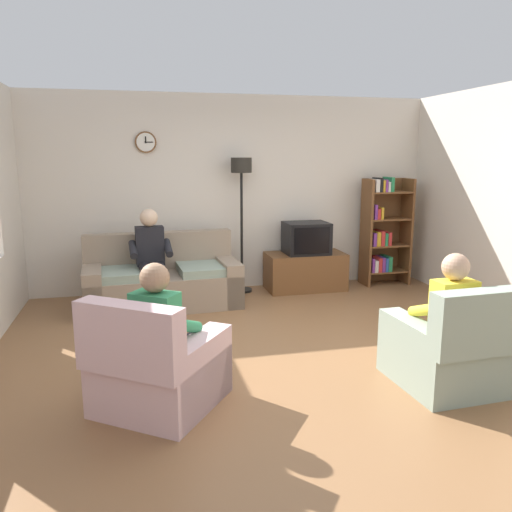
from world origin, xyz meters
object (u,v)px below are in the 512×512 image
at_px(armchair_near_window, 158,371).
at_px(armchair_near_bookshelf, 449,352).
at_px(bookshelf, 383,231).
at_px(person_in_right_armchair, 445,312).
at_px(tv, 306,238).
at_px(tv_stand, 305,271).
at_px(person_on_couch, 151,254).
at_px(couch, 162,282).
at_px(person_in_left_armchair, 163,327).
at_px(floor_lamp, 241,188).

relative_size(armchair_near_window, armchair_near_bookshelf, 1.28).
relative_size(bookshelf, person_in_right_armchair, 1.41).
xyz_separation_m(tv, person_in_right_armchair, (0.16, -3.10, -0.14)).
height_order(tv_stand, person_on_couch, person_on_couch).
bearing_deg(person_in_right_armchair, couch, 128.10).
bearing_deg(couch, person_in_left_armchair, -92.73).
relative_size(armchair_near_bookshelf, person_in_left_armchair, 0.82).
bearing_deg(tv, person_in_left_armchair, -126.09).
distance_m(tv, person_in_left_armchair, 3.64).
bearing_deg(tv_stand, person_on_couch, -167.93).
distance_m(couch, person_on_couch, 0.42).
height_order(armchair_near_bookshelf, person_on_couch, person_on_couch).
xyz_separation_m(tv_stand, person_on_couch, (-2.15, -0.46, 0.44)).
bearing_deg(person_on_couch, tv_stand, 12.07).
bearing_deg(armchair_near_window, armchair_near_bookshelf, -4.38).
bearing_deg(armchair_near_window, person_in_left_armchair, 54.13).
bearing_deg(person_in_right_armchair, armchair_near_bookshelf, -87.06).
xyz_separation_m(armchair_near_window, armchair_near_bookshelf, (2.36, -0.18, 0.00)).
height_order(couch, floor_lamp, floor_lamp).
relative_size(floor_lamp, person_on_couch, 1.49).
relative_size(floor_lamp, person_in_left_armchair, 1.65).
bearing_deg(person_in_right_armchair, tv_stand, 92.94).
bearing_deg(tv_stand, person_in_right_armchair, -87.06).
xyz_separation_m(tv_stand, tv, (-0.00, -0.02, 0.48)).
distance_m(armchair_near_bookshelf, person_in_right_armchair, 0.33).
height_order(floor_lamp, armchair_near_window, floor_lamp).
xyz_separation_m(tv_stand, armchair_near_bookshelf, (0.16, -3.22, 0.03)).
height_order(tv_stand, armchair_near_window, armchair_near_window).
bearing_deg(tv_stand, couch, -170.17).
xyz_separation_m(armchair_near_bookshelf, person_in_right_armchair, (-0.00, 0.09, 0.32)).
height_order(armchair_near_bookshelf, person_in_left_armchair, person_in_left_armchair).
height_order(bookshelf, armchair_near_bookshelf, bookshelf).
height_order(tv_stand, tv, tv).
relative_size(armchair_near_bookshelf, person_on_couch, 0.74).
height_order(tv, armchair_near_bookshelf, tv).
relative_size(bookshelf, armchair_near_bookshelf, 1.71).
bearing_deg(person_on_couch, armchair_near_window, -91.03).
bearing_deg(armchair_near_bookshelf, floor_lamp, 107.77).
bearing_deg(tv_stand, armchair_near_window, -125.86).
bearing_deg(armchair_near_window, person_in_right_armchair, -2.23).
xyz_separation_m(bookshelf, armchair_near_bookshelf, (-1.04, -3.28, -0.50)).
relative_size(couch, person_in_left_armchair, 1.74).
distance_m(couch, bookshelf, 3.29).
relative_size(tv_stand, floor_lamp, 0.59).
relative_size(tv, bookshelf, 0.38).
distance_m(tv, armchair_near_window, 3.75).
relative_size(couch, tv, 3.25).
height_order(tv_stand, floor_lamp, floor_lamp).
xyz_separation_m(tv_stand, floor_lamp, (-0.90, 0.10, 1.19)).
distance_m(bookshelf, person_in_left_armchair, 4.52).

